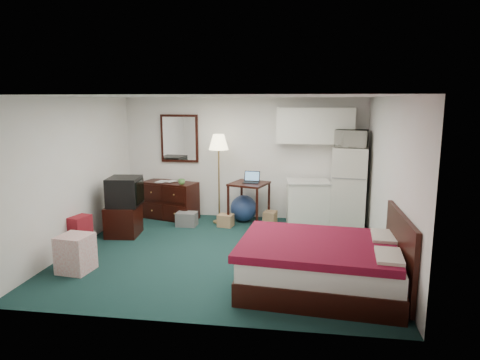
% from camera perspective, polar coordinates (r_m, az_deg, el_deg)
% --- Properties ---
extents(floor, '(5.00, 4.50, 0.01)m').
position_cam_1_polar(floor, '(7.05, -2.10, -9.69)').
color(floor, black).
rests_on(floor, ground).
extents(ceiling, '(5.00, 4.50, 0.01)m').
position_cam_1_polar(ceiling, '(6.61, -2.25, 11.09)').
color(ceiling, white).
rests_on(ceiling, walls).
extents(walls, '(5.01, 4.51, 2.50)m').
position_cam_1_polar(walls, '(6.72, -2.17, 0.37)').
color(walls, white).
rests_on(walls, floor).
extents(mirror, '(0.80, 0.06, 1.00)m').
position_cam_1_polar(mirror, '(9.12, -8.06, 5.51)').
color(mirror, white).
rests_on(mirror, walls).
extents(upper_cabinets, '(1.50, 0.35, 0.70)m').
position_cam_1_polar(upper_cabinets, '(8.59, 9.98, 7.16)').
color(upper_cabinets, white).
rests_on(upper_cabinets, walls).
extents(headboard, '(0.06, 1.56, 1.00)m').
position_cam_1_polar(headboard, '(5.82, 20.54, -9.07)').
color(headboard, black).
rests_on(headboard, walls).
extents(dresser, '(1.23, 0.83, 0.77)m').
position_cam_1_polar(dresser, '(9.06, -9.29, -2.66)').
color(dresser, black).
rests_on(dresser, floor).
extents(floor_lamp, '(0.42, 0.42, 1.79)m').
position_cam_1_polar(floor_lamp, '(8.54, -2.82, 0.13)').
color(floor_lamp, '#B78A48').
rests_on(floor_lamp, floor).
extents(desk, '(0.84, 0.84, 0.85)m').
position_cam_1_polar(desk, '(8.48, 1.20, -3.18)').
color(desk, black).
rests_on(desk, floor).
extents(exercise_ball, '(0.60, 0.60, 0.54)m').
position_cam_1_polar(exercise_ball, '(8.74, 0.48, -3.79)').
color(exercise_ball, navy).
rests_on(exercise_ball, floor).
extents(kitchen_counter, '(0.84, 0.67, 0.86)m').
position_cam_1_polar(kitchen_counter, '(8.55, 8.99, -3.14)').
color(kitchen_counter, white).
rests_on(kitchen_counter, floor).
extents(fridge, '(0.73, 0.73, 1.56)m').
position_cam_1_polar(fridge, '(8.52, 14.35, -0.97)').
color(fridge, silver).
rests_on(fridge, floor).
extents(bed, '(2.13, 1.73, 0.64)m').
position_cam_1_polar(bed, '(5.77, 10.65, -11.19)').
color(bed, maroon).
rests_on(bed, floor).
extents(tv_stand, '(0.61, 0.65, 0.55)m').
position_cam_1_polar(tv_stand, '(8.13, -15.27, -5.23)').
color(tv_stand, black).
rests_on(tv_stand, floor).
extents(suitcase, '(0.30, 0.40, 0.58)m').
position_cam_1_polar(suitcase, '(7.53, -20.49, -6.69)').
color(suitcase, maroon).
rests_on(suitcase, floor).
extents(retail_box, '(0.48, 0.48, 0.54)m').
position_cam_1_polar(retail_box, '(6.68, -21.08, -9.11)').
color(retail_box, white).
rests_on(retail_box, floor).
extents(file_bin, '(0.40, 0.30, 0.27)m').
position_cam_1_polar(file_bin, '(8.52, -7.11, -5.19)').
color(file_bin, slate).
rests_on(file_bin, floor).
extents(cardboard_box_a, '(0.32, 0.29, 0.24)m').
position_cam_1_polar(cardboard_box_a, '(8.42, -1.93, -5.41)').
color(cardboard_box_a, '#9C865C').
rests_on(cardboard_box_a, floor).
extents(cardboard_box_b, '(0.28, 0.31, 0.27)m').
position_cam_1_polar(cardboard_box_b, '(8.55, 4.02, -5.08)').
color(cardboard_box_b, '#9C865C').
rests_on(cardboard_box_b, floor).
extents(laptop, '(0.33, 0.28, 0.21)m').
position_cam_1_polar(laptop, '(8.35, 1.47, 0.33)').
color(laptop, black).
rests_on(laptop, desk).
extents(crt_tv, '(0.63, 0.67, 0.52)m').
position_cam_1_polar(crt_tv, '(8.02, -15.15, -1.49)').
color(crt_tv, black).
rests_on(crt_tv, tv_stand).
extents(microwave, '(0.65, 0.45, 0.40)m').
position_cam_1_polar(microwave, '(8.38, 14.64, 5.63)').
color(microwave, silver).
rests_on(microwave, fridge).
extents(book_a, '(0.18, 0.06, 0.25)m').
position_cam_1_polar(book_a, '(9.02, -10.92, 0.53)').
color(book_a, '#9C865C').
rests_on(book_a, dresser).
extents(book_b, '(0.16, 0.12, 0.24)m').
position_cam_1_polar(book_b, '(9.02, -9.53, 0.55)').
color(book_b, '#9C865C').
rests_on(book_b, dresser).
extents(mug, '(0.17, 0.17, 0.14)m').
position_cam_1_polar(mug, '(8.67, -7.79, -0.14)').
color(mug, '#5B9A48').
rests_on(mug, dresser).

